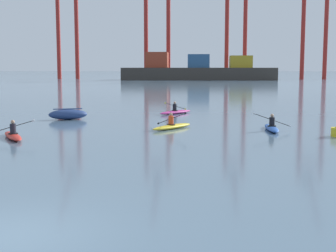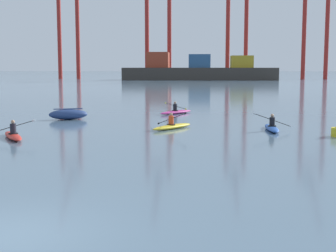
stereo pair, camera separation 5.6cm
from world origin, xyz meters
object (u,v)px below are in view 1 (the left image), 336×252
object	(u,v)px
gantry_crane_east	(316,10)
kayak_blue	(272,127)
gantry_crane_west_mid	(157,10)
kayak_red	(13,135)
kayak_yellow	(172,126)
kayak_magenta	(175,112)
container_barge	(198,71)
capsized_dinghy	(68,114)
gantry_crane_west	(66,13)
gantry_crane_east_mid	(236,13)

from	to	relation	value
gantry_crane_east	kayak_blue	size ratio (longest dim) A/B	11.78
gantry_crane_west_mid	kayak_red	size ratio (longest dim) A/B	12.26
kayak_yellow	kayak_magenta	xyz separation A→B (m)	(-0.29, 9.03, 0.00)
kayak_yellow	gantry_crane_east	bearing A→B (deg)	73.55
container_barge	gantry_crane_east	distance (m)	38.05
kayak_magenta	kayak_red	distance (m)	15.34
kayak_red	gantry_crane_east	bearing A→B (deg)	70.73
kayak_yellow	kayak_red	world-z (taller)	kayak_yellow
kayak_magenta	container_barge	bearing A→B (deg)	89.51
capsized_dinghy	kayak_blue	world-z (taller)	kayak_blue
kayak_yellow	kayak_red	xyz separation A→B (m)	(-7.74, -4.37, -0.00)
gantry_crane_west	gantry_crane_west_mid	size ratio (longest dim) A/B	1.04
gantry_crane_east_mid	gantry_crane_east	distance (m)	22.29
kayak_blue	gantry_crane_east_mid	bearing A→B (deg)	87.11
gantry_crane_east	container_barge	bearing A→B (deg)	-167.85
container_barge	kayak_blue	world-z (taller)	container_barge
kayak_blue	kayak_yellow	bearing A→B (deg)	177.03
kayak_magenta	kayak_red	bearing A→B (deg)	-119.08
kayak_blue	kayak_magenta	world-z (taller)	kayak_blue
gantry_crane_east	gantry_crane_east_mid	bearing A→B (deg)	174.74
capsized_dinghy	kayak_magenta	distance (m)	8.45
gantry_crane_east_mid	kayak_yellow	bearing A→B (deg)	-95.68
gantry_crane_east_mid	gantry_crane_west_mid	bearing A→B (deg)	-171.28
gantry_crane_west	gantry_crane_east	size ratio (longest dim) A/B	1.02
kayak_red	gantry_crane_west_mid	bearing A→B (deg)	91.75
gantry_crane_west_mid	kayak_magenta	size ratio (longest dim) A/B	13.07
container_barge	gantry_crane_west	size ratio (longest dim) A/B	1.02
gantry_crane_west	kayak_red	distance (m)	124.69
gantry_crane_west	kayak_yellow	bearing A→B (deg)	-71.56
capsized_dinghy	kayak_blue	bearing A→B (deg)	-20.11
gantry_crane_west	kayak_blue	world-z (taller)	gantry_crane_west
kayak_red	gantry_crane_east_mid	bearing A→B (deg)	80.91
gantry_crane_west	gantry_crane_east	distance (m)	72.10
gantry_crane_east_mid	gantry_crane_east	bearing A→B (deg)	-5.26
container_barge	kayak_blue	bearing A→B (deg)	-87.26
kayak_blue	capsized_dinghy	bearing A→B (deg)	159.89
gantry_crane_west_mid	kayak_blue	size ratio (longest dim) A/B	11.59
gantry_crane_west	gantry_crane_east	xyz separation A→B (m)	(72.10, -0.60, 0.28)
gantry_crane_east	kayak_magenta	distance (m)	112.41
gantry_crane_east_mid	capsized_dinghy	world-z (taller)	gantry_crane_east_mid
gantry_crane_east	kayak_blue	xyz separation A→B (m)	(-28.08, -114.66, -19.51)
gantry_crane_east_mid	kayak_magenta	bearing A→B (deg)	-96.31
capsized_dinghy	kayak_blue	size ratio (longest dim) A/B	0.83
kayak_red	container_barge	bearing A→B (deg)	85.75
capsized_dinghy	gantry_crane_east_mid	bearing A→B (deg)	80.37
kayak_blue	gantry_crane_west_mid	bearing A→B (deg)	98.55
gantry_crane_east_mid	kayak_yellow	distance (m)	118.50
gantry_crane_east	kayak_red	bearing A→B (deg)	-109.27
container_barge	kayak_red	size ratio (longest dim) A/B	13.05
gantry_crane_east_mid	kayak_magenta	distance (m)	109.67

